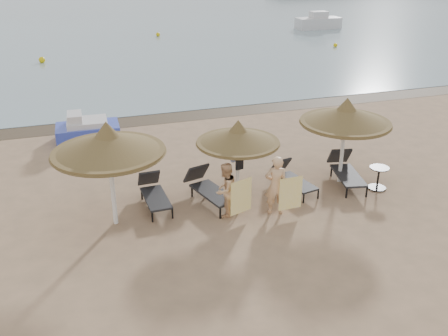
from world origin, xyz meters
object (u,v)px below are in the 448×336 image
at_px(palapa_right, 346,116).
at_px(side_table, 378,179).
at_px(palapa_left, 108,144).
at_px(person_right, 276,181).
at_px(pedal_boat, 87,129).
at_px(person_left, 225,186).
at_px(palapa_center, 238,136).
at_px(lounger_far_right, 346,170).
at_px(lounger_near_right, 291,177).
at_px(lounger_far_left, 154,192).
at_px(lounger_near_left, 208,187).

relative_size(palapa_right, side_table, 3.91).
bearing_deg(palapa_left, person_right, -10.40).
relative_size(palapa_right, pedal_boat, 1.16).
xyz_separation_m(side_table, person_left, (-5.13, -0.13, 0.58)).
relative_size(palapa_center, pedal_boat, 1.01).
height_order(palapa_left, lounger_far_right, palapa_left).
bearing_deg(person_left, palapa_right, 154.63).
bearing_deg(pedal_boat, palapa_center, -55.84).
height_order(lounger_near_right, person_right, person_right).
height_order(palapa_left, lounger_near_right, palapa_left).
bearing_deg(lounger_far_right, person_right, -145.95).
relative_size(palapa_right, lounger_far_left, 1.47).
height_order(lounger_far_right, side_table, lounger_far_right).
distance_m(lounger_far_right, pedal_boat, 10.13).
bearing_deg(side_table, lounger_near_left, 170.37).
distance_m(palapa_left, person_left, 3.41).
distance_m(side_table, person_left, 5.16).
relative_size(lounger_near_left, pedal_boat, 0.90).
height_order(palapa_right, lounger_near_left, palapa_right).
bearing_deg(lounger_far_right, lounger_near_right, -171.23).
height_order(lounger_far_left, lounger_far_right, lounger_far_right).
distance_m(lounger_near_left, pedal_boat, 7.12).
distance_m(lounger_near_left, person_left, 1.17).
bearing_deg(palapa_left, person_left, -9.32).
bearing_deg(side_table, lounger_near_right, 161.49).
distance_m(palapa_right, lounger_near_left, 4.81).
bearing_deg(lounger_near_left, palapa_right, -16.68).
xyz_separation_m(person_right, pedal_boat, (-4.73, 7.75, -0.61)).
relative_size(palapa_right, lounger_far_right, 1.30).
distance_m(palapa_left, side_table, 8.43).
xyz_separation_m(lounger_far_left, person_right, (3.22, -1.61, 0.64)).
xyz_separation_m(lounger_near_left, person_left, (0.20, -1.03, 0.50)).
bearing_deg(lounger_near_left, lounger_near_right, -16.39).
height_order(palapa_left, palapa_center, palapa_left).
xyz_separation_m(palapa_right, pedal_boat, (-7.57, 6.48, -1.84)).
bearing_deg(lounger_near_left, lounger_far_right, -17.47).
bearing_deg(lounger_near_left, person_left, -94.61).
xyz_separation_m(lounger_near_left, lounger_far_right, (4.60, -0.14, -0.00)).
xyz_separation_m(palapa_center, person_right, (0.69, -1.31, -0.94)).
bearing_deg(person_left, lounger_near_left, -116.98).
xyz_separation_m(side_table, person_right, (-3.72, -0.44, 0.68)).
bearing_deg(person_right, side_table, -157.00).
bearing_deg(lounger_far_right, person_left, -156.45).
bearing_deg(palapa_center, pedal_boat, 122.16).
distance_m(palapa_left, lounger_near_left, 3.50).
distance_m(lounger_far_left, pedal_boat, 6.32).
bearing_deg(palapa_right, side_table, -43.06).
xyz_separation_m(lounger_near_right, side_table, (2.60, -0.87, -0.03)).
bearing_deg(palapa_right, palapa_left, -176.44).
relative_size(side_table, pedal_boat, 0.30).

